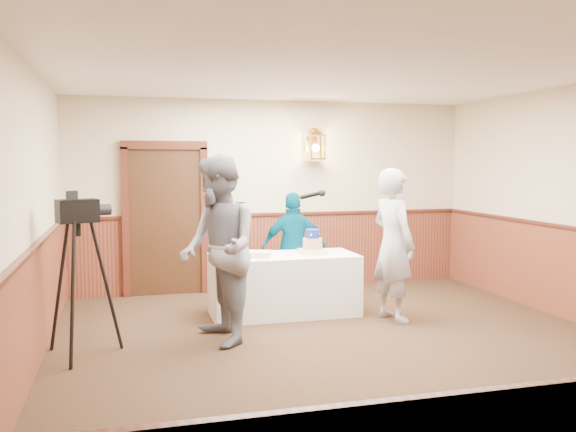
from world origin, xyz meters
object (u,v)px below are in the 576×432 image
(sheet_cake_green, at_px, (230,252))
(baker, at_px, (393,245))
(tiered_cake, at_px, (312,244))
(interviewer, at_px, (218,250))
(sheet_cake_yellow, at_px, (257,254))
(assistant_p, at_px, (294,248))
(display_table, at_px, (284,285))
(tv_camera_rig, at_px, (80,286))

(sheet_cake_green, bearing_deg, baker, -22.80)
(tiered_cake, height_order, sheet_cake_green, tiered_cake)
(baker, bearing_deg, interviewer, 86.27)
(sheet_cake_yellow, height_order, assistant_p, assistant_p)
(baker, distance_m, assistant_p, 1.47)
(display_table, height_order, interviewer, interviewer)
(baker, xyz_separation_m, assistant_p, (-0.91, 1.15, -0.17))
(sheet_cake_green, distance_m, interviewer, 1.22)
(sheet_cake_green, bearing_deg, interviewer, -105.39)
(tiered_cake, xyz_separation_m, assistant_p, (-0.08, 0.57, -0.12))
(tv_camera_rig, bearing_deg, assistant_p, 11.78)
(tv_camera_rig, bearing_deg, tiered_cake, 1.18)
(baker, relative_size, tv_camera_rig, 1.18)
(sheet_cake_yellow, bearing_deg, tiered_cake, 5.49)
(interviewer, distance_m, tv_camera_rig, 1.40)
(sheet_cake_yellow, bearing_deg, assistant_p, 44.71)
(display_table, relative_size, tv_camera_rig, 1.17)
(baker, distance_m, tv_camera_rig, 3.56)
(baker, bearing_deg, tiered_cake, 41.51)
(display_table, height_order, tiered_cake, tiered_cake)
(assistant_p, bearing_deg, display_table, 70.79)
(display_table, bearing_deg, interviewer, -134.21)
(tiered_cake, relative_size, tv_camera_rig, 0.20)
(interviewer, height_order, tv_camera_rig, interviewer)
(sheet_cake_green, relative_size, tv_camera_rig, 0.19)
(sheet_cake_yellow, height_order, baker, baker)
(sheet_cake_green, distance_m, assistant_p, 1.00)
(interviewer, relative_size, tv_camera_rig, 1.29)
(sheet_cake_yellow, xyz_separation_m, tv_camera_rig, (-1.97, -0.96, -0.09))
(tv_camera_rig, bearing_deg, sheet_cake_yellow, 6.27)
(interviewer, distance_m, baker, 2.19)
(assistant_p, bearing_deg, sheet_cake_yellow, 53.15)
(interviewer, bearing_deg, sheet_cake_yellow, 138.62)
(display_table, xyz_separation_m, tv_camera_rig, (-2.33, -1.06, 0.32))
(sheet_cake_yellow, distance_m, baker, 1.64)
(interviewer, bearing_deg, tiered_cake, 118.40)
(tv_camera_rig, bearing_deg, interviewer, -16.89)
(display_table, height_order, assistant_p, assistant_p)
(tiered_cake, distance_m, assistant_p, 0.59)
(tiered_cake, bearing_deg, baker, -34.50)
(sheet_cake_green, relative_size, assistant_p, 0.20)
(display_table, bearing_deg, sheet_cake_yellow, -164.60)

